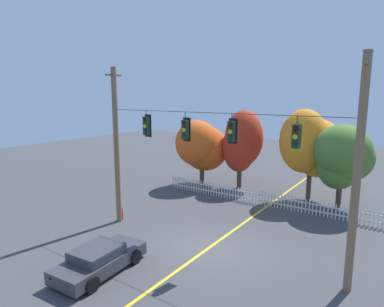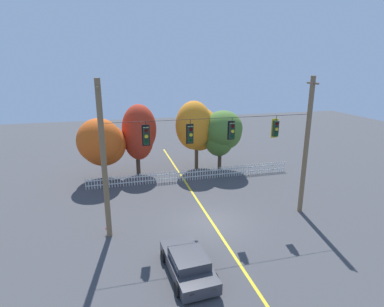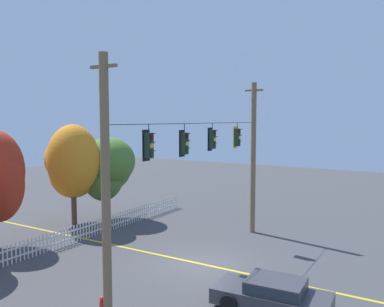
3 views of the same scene
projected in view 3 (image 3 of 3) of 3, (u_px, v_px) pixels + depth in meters
The scene contains 11 objects.
ground at pixel (200, 264), 18.85m from camera, with size 80.00×80.00×0.00m, color #424244.
lane_centerline_stripe at pixel (200, 264), 18.85m from camera, with size 0.16×36.00×0.01m, color gold.
signal_support_span at pixel (201, 168), 18.46m from camera, with size 12.76×1.10×8.91m.
traffic_signal_eastbound_side at pixel (149, 145), 15.04m from camera, with size 0.43×0.38×1.39m.
traffic_signal_northbound_primary at pixel (184, 143), 17.18m from camera, with size 0.43×0.38×1.43m.
traffic_signal_westbound_side at pixel (212, 139), 19.31m from camera, with size 0.43×0.38×1.34m.
traffic_signal_southbound_primary at pixel (237, 137), 21.74m from camera, with size 0.43×0.38×1.39m.
white_picket_fence at pixel (95, 228), 23.31m from camera, with size 17.49×0.06×0.97m.
autumn_oak_far_east at pixel (73, 163), 25.45m from camera, with size 4.04×3.81×6.46m.
autumn_maple_far_west at pixel (107, 167), 26.97m from camera, with size 3.65×3.71×5.58m.
parked_car at pixel (273, 294), 14.21m from camera, with size 2.14×4.20×1.15m.
Camera 3 is at (-15.88, -9.17, 6.77)m, focal length 37.59 mm.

